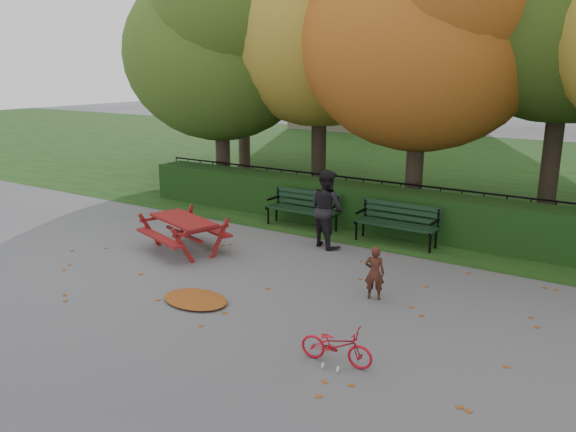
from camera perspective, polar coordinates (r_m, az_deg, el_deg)
The scene contains 17 objects.
ground at distance 10.03m, azimuth -3.15°, elevation -7.08°, with size 90.00×90.00×0.00m, color slate.
grass_strip at distance 22.51m, azimuth 18.38°, elevation 4.52°, with size 90.00×90.00×0.00m, color black.
building_left at distance 36.70m, azimuth 10.15°, elevation 20.49°, with size 10.00×7.00×15.00m, color #C1B095.
hedge at distance 13.60m, azimuth 8.05°, elevation 0.89°, with size 13.00×0.90×1.00m, color black.
iron_fence at distance 14.30m, azimuth 9.42°, elevation 1.68°, with size 14.00×0.04×1.02m.
tree_a at distance 16.92m, azimuth -6.62°, elevation 17.38°, with size 5.88×5.60×7.48m.
tree_b at distance 16.40m, azimuth 4.02°, elevation 20.61°, with size 6.72×6.40×8.79m.
tree_c at distance 14.29m, azimuth 14.55°, elevation 18.73°, with size 6.30×6.00×8.00m.
tree_f at distance 21.07m, azimuth -4.35°, elevation 20.11°, with size 6.93×6.60×9.19m.
bench_left at distance 13.50m, azimuth 1.61°, elevation 1.02°, with size 1.80×0.57×0.88m.
bench_right at distance 12.46m, azimuth 11.06°, elevation -0.43°, with size 1.80×0.57×0.88m.
picnic_table at distance 11.87m, azimuth -10.57°, elevation -0.98°, with size 2.01×1.80×0.82m.
leaf_pile at distance 9.49m, azimuth -9.38°, elevation -8.34°, with size 1.18×0.82×0.08m, color maroon.
leaf_scatter at distance 10.26m, azimuth -2.15°, elevation -6.53°, with size 9.00×5.70×0.01m, color maroon, non-canonical shape.
child at distance 9.44m, azimuth 8.79°, elevation -5.71°, with size 0.33×0.22×0.92m, color #401E14.
adult at distance 11.97m, azimuth 3.95°, elevation 0.78°, with size 0.82×0.64×1.68m, color black.
bicycle at distance 7.49m, azimuth 4.94°, elevation -12.94°, with size 0.34×0.98×0.52m, color #B7101E.
Camera 1 is at (5.52, -7.50, 3.74)m, focal length 35.00 mm.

